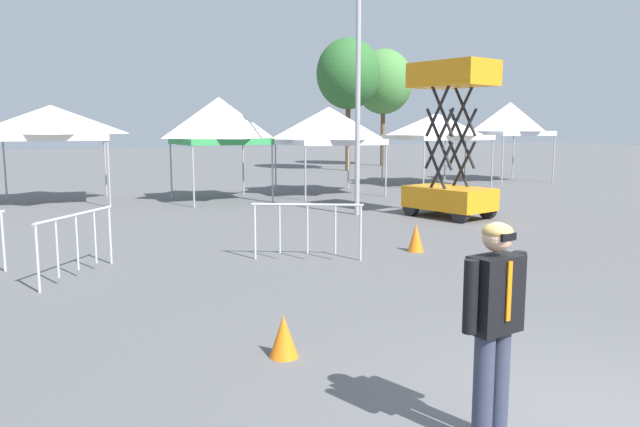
{
  "coord_description": "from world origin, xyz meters",
  "views": [
    {
      "loc": [
        -3.95,
        -3.08,
        2.49
      ],
      "look_at": [
        -0.4,
        4.43,
        1.3
      ],
      "focal_mm": 33.94,
      "sensor_mm": 36.0,
      "label": 1
    }
  ],
  "objects_px": {
    "canopy_tent_far_left": "(219,121)",
    "traffic_cone_near_barrier": "(284,336)",
    "canopy_tent_behind_left": "(510,119)",
    "person_foreground": "(494,317)",
    "light_pole_near_lift": "(358,48)",
    "tree_behind_tents_center": "(383,82)",
    "scissor_lift": "(450,172)",
    "tree_behind_tents_right": "(348,74)",
    "canopy_tent_center": "(329,126)",
    "traffic_cone_lot_center": "(416,238)",
    "canopy_tent_right_of_center": "(436,126)",
    "canopy_tent_behind_right": "(51,123)",
    "crowd_barrier_by_lift": "(307,220)",
    "crowd_barrier_near_person": "(76,233)"
  },
  "relations": [
    {
      "from": "canopy_tent_far_left",
      "to": "traffic_cone_lot_center",
      "type": "xyz_separation_m",
      "value": [
        1.17,
        -9.94,
        -2.41
      ]
    },
    {
      "from": "light_pole_near_lift",
      "to": "tree_behind_tents_right",
      "type": "height_order",
      "value": "light_pole_near_lift"
    },
    {
      "from": "canopy_tent_behind_left",
      "to": "person_foreground",
      "type": "distance_m",
      "value": 24.72
    },
    {
      "from": "traffic_cone_lot_center",
      "to": "tree_behind_tents_right",
      "type": "bearing_deg",
      "value": 65.55
    },
    {
      "from": "light_pole_near_lift",
      "to": "traffic_cone_lot_center",
      "type": "bearing_deg",
      "value": -105.65
    },
    {
      "from": "light_pole_near_lift",
      "to": "crowd_barrier_near_person",
      "type": "bearing_deg",
      "value": -150.49
    },
    {
      "from": "tree_behind_tents_center",
      "to": "canopy_tent_behind_right",
      "type": "bearing_deg",
      "value": -148.35
    },
    {
      "from": "light_pole_near_lift",
      "to": "tree_behind_tents_right",
      "type": "xyz_separation_m",
      "value": [
        7.98,
        15.64,
        0.77
      ]
    },
    {
      "from": "canopy_tent_far_left",
      "to": "scissor_lift",
      "type": "relative_size",
      "value": 0.82
    },
    {
      "from": "person_foreground",
      "to": "traffic_cone_near_barrier",
      "type": "distance_m",
      "value": 2.64
    },
    {
      "from": "canopy_tent_center",
      "to": "canopy_tent_behind_left",
      "type": "distance_m",
      "value": 10.08
    },
    {
      "from": "canopy_tent_far_left",
      "to": "traffic_cone_near_barrier",
      "type": "xyz_separation_m",
      "value": [
        -3.35,
        -14.05,
        -2.45
      ]
    },
    {
      "from": "canopy_tent_behind_left",
      "to": "person_foreground",
      "type": "bearing_deg",
      "value": -132.7
    },
    {
      "from": "canopy_tent_center",
      "to": "traffic_cone_lot_center",
      "type": "height_order",
      "value": "canopy_tent_center"
    },
    {
      "from": "crowd_barrier_near_person",
      "to": "traffic_cone_near_barrier",
      "type": "relative_size",
      "value": 3.6
    },
    {
      "from": "canopy_tent_behind_right",
      "to": "person_foreground",
      "type": "height_order",
      "value": "canopy_tent_behind_right"
    },
    {
      "from": "canopy_tent_center",
      "to": "light_pole_near_lift",
      "type": "xyz_separation_m",
      "value": [
        -1.63,
        -5.15,
        2.12
      ]
    },
    {
      "from": "canopy_tent_behind_left",
      "to": "light_pole_near_lift",
      "type": "distance_m",
      "value": 13.47
    },
    {
      "from": "crowd_barrier_by_lift",
      "to": "traffic_cone_lot_center",
      "type": "bearing_deg",
      "value": -5.62
    },
    {
      "from": "traffic_cone_lot_center",
      "to": "light_pole_near_lift",
      "type": "bearing_deg",
      "value": 74.35
    },
    {
      "from": "traffic_cone_near_barrier",
      "to": "crowd_barrier_by_lift",
      "type": "bearing_deg",
      "value": 62.81
    },
    {
      "from": "person_foreground",
      "to": "traffic_cone_near_barrier",
      "type": "height_order",
      "value": "person_foreground"
    },
    {
      "from": "canopy_tent_far_left",
      "to": "tree_behind_tents_center",
      "type": "distance_m",
      "value": 20.15
    },
    {
      "from": "tree_behind_tents_right",
      "to": "traffic_cone_lot_center",
      "type": "relative_size",
      "value": 13.16
    },
    {
      "from": "canopy_tent_behind_left",
      "to": "crowd_barrier_near_person",
      "type": "distance_m",
      "value": 22.3
    },
    {
      "from": "tree_behind_tents_right",
      "to": "tree_behind_tents_center",
      "type": "distance_m",
      "value": 4.99
    },
    {
      "from": "canopy_tent_far_left",
      "to": "light_pole_near_lift",
      "type": "distance_m",
      "value": 5.89
    },
    {
      "from": "light_pole_near_lift",
      "to": "tree_behind_tents_center",
      "type": "xyz_separation_m",
      "value": [
        12.04,
        18.54,
        0.64
      ]
    },
    {
      "from": "scissor_lift",
      "to": "tree_behind_tents_right",
      "type": "xyz_separation_m",
      "value": [
        5.91,
        17.15,
        4.15
      ]
    },
    {
      "from": "crowd_barrier_by_lift",
      "to": "tree_behind_tents_right",
      "type": "bearing_deg",
      "value": 60.24
    },
    {
      "from": "scissor_lift",
      "to": "tree_behind_tents_right",
      "type": "height_order",
      "value": "tree_behind_tents_right"
    },
    {
      "from": "person_foreground",
      "to": "light_pole_near_lift",
      "type": "distance_m",
      "value": 13.11
    },
    {
      "from": "person_foreground",
      "to": "tree_behind_tents_center",
      "type": "bearing_deg",
      "value": 60.26
    },
    {
      "from": "crowd_barrier_by_lift",
      "to": "traffic_cone_near_barrier",
      "type": "distance_m",
      "value": 4.9
    },
    {
      "from": "canopy_tent_far_left",
      "to": "person_foreground",
      "type": "bearing_deg",
      "value": -98.81
    },
    {
      "from": "person_foreground",
      "to": "tree_behind_tents_center",
      "type": "distance_m",
      "value": 34.87
    },
    {
      "from": "canopy_tent_far_left",
      "to": "canopy_tent_behind_left",
      "type": "xyz_separation_m",
      "value": [
        14.17,
        1.69,
        0.16
      ]
    },
    {
      "from": "canopy_tent_behind_right",
      "to": "traffic_cone_near_barrier",
      "type": "height_order",
      "value": "canopy_tent_behind_right"
    },
    {
      "from": "crowd_barrier_near_person",
      "to": "traffic_cone_lot_center",
      "type": "bearing_deg",
      "value": -6.0
    },
    {
      "from": "canopy_tent_right_of_center",
      "to": "crowd_barrier_by_lift",
      "type": "height_order",
      "value": "canopy_tent_right_of_center"
    },
    {
      "from": "canopy_tent_behind_right",
      "to": "canopy_tent_far_left",
      "type": "height_order",
      "value": "canopy_tent_far_left"
    },
    {
      "from": "canopy_tent_center",
      "to": "tree_behind_tents_center",
      "type": "xyz_separation_m",
      "value": [
        10.42,
        13.39,
        2.77
      ]
    },
    {
      "from": "person_foreground",
      "to": "tree_behind_tents_center",
      "type": "height_order",
      "value": "tree_behind_tents_center"
    },
    {
      "from": "canopy_tent_right_of_center",
      "to": "traffic_cone_lot_center",
      "type": "height_order",
      "value": "canopy_tent_right_of_center"
    },
    {
      "from": "canopy_tent_behind_right",
      "to": "scissor_lift",
      "type": "relative_size",
      "value": 0.86
    },
    {
      "from": "canopy_tent_far_left",
      "to": "person_foreground",
      "type": "distance_m",
      "value": 16.71
    },
    {
      "from": "canopy_tent_behind_left",
      "to": "traffic_cone_near_barrier",
      "type": "relative_size",
      "value": 7.66
    },
    {
      "from": "scissor_lift",
      "to": "crowd_barrier_by_lift",
      "type": "xyz_separation_m",
      "value": [
        -5.77,
        -3.29,
        -0.51
      ]
    },
    {
      "from": "canopy_tent_right_of_center",
      "to": "traffic_cone_near_barrier",
      "type": "relative_size",
      "value": 7.71
    },
    {
      "from": "person_foreground",
      "to": "tree_behind_tents_right",
      "type": "xyz_separation_m",
      "value": [
        13.11,
        27.15,
        4.38
      ]
    }
  ]
}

